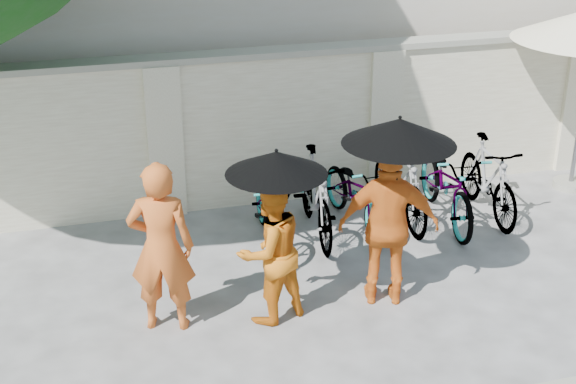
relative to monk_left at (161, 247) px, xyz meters
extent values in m
plane|color=#A4A4A2|center=(1.41, -0.40, -0.89)|extent=(80.00, 80.00, 0.00)
cube|color=#F0EBCD|center=(2.41, 2.80, 0.11)|extent=(20.00, 0.30, 2.00)
cube|color=beige|center=(3.41, 6.60, 0.71)|extent=(14.00, 6.00, 3.20)
imported|color=#CB5B21|center=(0.00, 0.00, 0.00)|extent=(0.74, 0.59, 1.78)
imported|color=orange|center=(1.06, -0.14, -0.12)|extent=(0.90, 0.81, 1.54)
cylinder|color=black|center=(1.11, -0.22, 0.42)|extent=(0.02, 0.02, 0.87)
cone|color=black|center=(1.11, -0.22, 0.85)|extent=(0.99, 0.99, 0.23)
imported|color=orange|center=(2.33, -0.15, -0.01)|extent=(1.12, 0.72, 1.77)
cylinder|color=black|center=(2.35, -0.23, 0.58)|extent=(0.02, 0.02, 0.94)
cone|color=black|center=(2.35, -0.23, 1.05)|extent=(1.13, 1.13, 0.26)
cylinder|color=gray|center=(6.04, 2.00, -0.84)|extent=(0.49, 0.49, 0.10)
imported|color=slate|center=(1.50, 1.49, -0.45)|extent=(0.67, 1.69, 0.88)
imported|color=slate|center=(2.08, 1.54, -0.35)|extent=(0.69, 1.84, 1.08)
imported|color=slate|center=(2.66, 1.66, -0.43)|extent=(0.79, 1.80, 0.92)
imported|color=slate|center=(3.25, 1.66, -0.36)|extent=(0.53, 1.77, 1.06)
imported|color=slate|center=(3.83, 1.49, -0.38)|extent=(0.92, 2.01, 1.02)
imported|color=slate|center=(4.41, 1.50, -0.37)|extent=(0.62, 1.76, 1.04)
camera|label=1|loc=(-0.70, -7.01, 3.62)|focal=50.00mm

